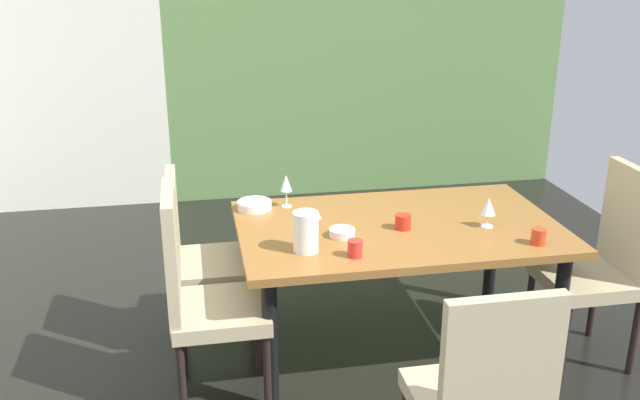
{
  "coord_description": "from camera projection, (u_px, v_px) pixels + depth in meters",
  "views": [
    {
      "loc": [
        -0.36,
        -2.85,
        2.06
      ],
      "look_at": [
        0.26,
        0.44,
        0.85
      ],
      "focal_mm": 40.0,
      "sensor_mm": 36.0,
      "label": 1
    }
  ],
  "objects": [
    {
      "name": "chair_head_near",
      "position": [
        483.0,
        395.0,
        2.53
      ],
      "size": [
        0.44,
        0.44,
        1.0
      ],
      "color": "tan",
      "rests_on": "ground_plane"
    },
    {
      "name": "dining_table",
      "position": [
        398.0,
        239.0,
        3.62
      ],
      "size": [
        1.62,
        1.0,
        0.72
      ],
      "color": "brown",
      "rests_on": "ground_plane"
    },
    {
      "name": "back_panel_interior",
      "position": [
        6.0,
        48.0,
        5.42
      ],
      "size": [
        2.33,
        0.1,
        2.61
      ],
      "primitive_type": "cube",
      "color": "silver",
      "rests_on": "ground_plane"
    },
    {
      "name": "chair_right_near",
      "position": [
        604.0,
        259.0,
        3.59
      ],
      "size": [
        0.44,
        0.44,
        1.03
      ],
      "rotation": [
        0.0,
        0.0,
        1.57
      ],
      "color": "tan",
      "rests_on": "ground_plane"
    },
    {
      "name": "pitcher_center",
      "position": [
        306.0,
        231.0,
        3.25
      ],
      "size": [
        0.13,
        0.12,
        0.19
      ],
      "color": "silver",
      "rests_on": "dining_table"
    },
    {
      "name": "cup_south",
      "position": [
        538.0,
        236.0,
        3.35
      ],
      "size": [
        0.07,
        0.07,
        0.08
      ],
      "primitive_type": "cylinder",
      "color": "red",
      "rests_on": "dining_table"
    },
    {
      "name": "chair_left_near",
      "position": [
        200.0,
        291.0,
        3.24
      ],
      "size": [
        0.45,
        0.44,
        1.05
      ],
      "rotation": [
        0.0,
        0.0,
        -1.57
      ],
      "color": "tan",
      "rests_on": "ground_plane"
    },
    {
      "name": "cup_east",
      "position": [
        355.0,
        248.0,
        3.21
      ],
      "size": [
        0.07,
        0.07,
        0.08
      ],
      "primitive_type": "cylinder",
      "color": "red",
      "rests_on": "dining_table"
    },
    {
      "name": "chair_left_far",
      "position": [
        199.0,
        252.0,
        3.72
      ],
      "size": [
        0.45,
        0.44,
        0.96
      ],
      "rotation": [
        0.0,
        0.0,
        -1.57
      ],
      "color": "tan",
      "rests_on": "ground_plane"
    },
    {
      "name": "wine_glass_near_shelf",
      "position": [
        286.0,
        184.0,
        3.79
      ],
      "size": [
        0.06,
        0.06,
        0.18
      ],
      "color": "silver",
      "rests_on": "dining_table"
    },
    {
      "name": "garden_window_panel",
      "position": [
        370.0,
        39.0,
        5.92
      ],
      "size": [
        3.39,
        0.1,
        2.61
      ],
      "primitive_type": "cube",
      "color": "#5B8047",
      "rests_on": "ground_plane"
    },
    {
      "name": "wine_glass_near_window",
      "position": [
        488.0,
        207.0,
        3.53
      ],
      "size": [
        0.07,
        0.07,
        0.15
      ],
      "color": "silver",
      "rests_on": "dining_table"
    },
    {
      "name": "cup_corner",
      "position": [
        403.0,
        222.0,
        3.53
      ],
      "size": [
        0.08,
        0.08,
        0.07
      ],
      "primitive_type": "cylinder",
      "color": "red",
      "rests_on": "dining_table"
    },
    {
      "name": "serving_bowl_right",
      "position": [
        254.0,
        205.0,
        3.8
      ],
      "size": [
        0.18,
        0.18,
        0.04
      ],
      "primitive_type": "cylinder",
      "color": "silver",
      "rests_on": "dining_table"
    },
    {
      "name": "serving_bowl_front",
      "position": [
        342.0,
        232.0,
        3.44
      ],
      "size": [
        0.13,
        0.13,
        0.04
      ],
      "primitive_type": "cylinder",
      "color": "silver",
      "rests_on": "dining_table"
    }
  ]
}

